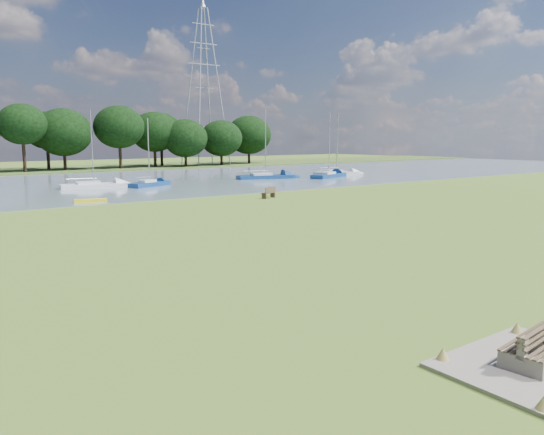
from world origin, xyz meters
TOP-DOWN VIEW (x-y plane):
  - ground at (0.00, 0.00)m, footprint 220.00×220.00m
  - river at (0.00, 42.00)m, footprint 220.00×40.00m
  - concrete_pad at (0.00, -14.00)m, footprint 4.20×3.20m
  - bench_pair at (0.00, -14.00)m, footprint 1.83×1.21m
  - riverbank_bench at (15.54, 17.98)m, footprint 1.65×1.01m
  - kayak at (1.72, 24.00)m, footprint 2.65×1.36m
  - pylon at (38.13, 70.00)m, footprint 6.86×4.81m
  - sailboat_0 at (27.95, 36.07)m, footprint 7.68×4.01m
  - sailboat_1 at (39.85, 35.33)m, footprint 6.84×3.63m
  - sailboat_3 at (35.86, 32.60)m, footprint 7.00×4.05m
  - sailboat_6 at (11.36, 34.50)m, footprint 5.34×3.51m
  - sailboat_8 at (5.84, 36.35)m, footprint 6.90×2.81m

SIDE VIEW (x-z plane):
  - ground at x=0.00m, z-range 0.00..0.00m
  - river at x=0.00m, z-range -0.05..0.05m
  - concrete_pad at x=0.00m, z-range 0.00..0.10m
  - kayak at x=1.72m, z-range 0.05..0.31m
  - sailboat_8 at x=5.84m, z-range -3.61..4.56m
  - bench_pair at x=0.00m, z-range 0.01..0.94m
  - sailboat_0 at x=27.95m, z-range -4.04..5.00m
  - riverbank_bench at x=15.54m, z-range 0.00..0.98m
  - sailboat_6 at x=11.36m, z-range -3.16..4.17m
  - sailboat_3 at x=35.86m, z-range -3.79..4.82m
  - sailboat_1 at x=39.85m, z-range -3.87..4.90m
  - pylon at x=38.13m, z-range 3.92..34.63m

